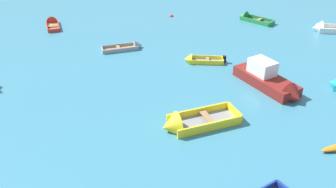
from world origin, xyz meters
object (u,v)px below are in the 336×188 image
Objects in this scene: rowboat_red_near_left at (51,23)px; rowboat_grey_back_row_center at (130,47)px; rowboat_green_near_camera at (248,18)px; mooring_buoy_trailing at (171,16)px; rowboat_yellow_back_row_right at (184,124)px; motor_launch_maroon_far_left at (270,81)px; rowboat_white_outer_right at (325,29)px; rowboat_yellow_near_right at (196,60)px.

rowboat_red_near_left is 0.99× the size of rowboat_grey_back_row_center.
rowboat_green_near_camera reaches higher than mooring_buoy_trailing.
rowboat_yellow_back_row_right is 20.67m from rowboat_green_near_camera.
motor_launch_maroon_far_left is at bearing -34.72° from rowboat_grey_back_row_center.
motor_launch_maroon_far_left reaches higher than rowboat_green_near_camera.
mooring_buoy_trailing is at bearing 162.92° from rowboat_white_outer_right.
mooring_buoy_trailing is (12.01, 2.59, -0.16)m from rowboat_red_near_left.
motor_launch_maroon_far_left reaches higher than rowboat_white_outer_right.
mooring_buoy_trailing is at bearing 99.47° from rowboat_yellow_near_right.
rowboat_yellow_back_row_right is at bearing -54.76° from rowboat_red_near_left.
rowboat_grey_back_row_center is at bearing -146.59° from rowboat_green_near_camera.
motor_launch_maroon_far_left reaches higher than rowboat_yellow_back_row_right.
rowboat_yellow_back_row_right is 20.47m from mooring_buoy_trailing.
rowboat_red_near_left reaches higher than rowboat_grey_back_row_center.
rowboat_yellow_near_right is at bearing -151.41° from rowboat_white_outer_right.
rowboat_yellow_near_right is 6.09m from rowboat_grey_back_row_center.
rowboat_yellow_near_right is at bearing -80.53° from mooring_buoy_trailing.
rowboat_green_near_camera is at bearing 4.07° from rowboat_red_near_left.
rowboat_white_outer_right is at bearing -17.08° from mooring_buoy_trailing.
rowboat_grey_back_row_center is (8.50, -6.19, -0.00)m from rowboat_red_near_left.
rowboat_yellow_near_right is 0.91× the size of rowboat_grey_back_row_center.
rowboat_red_near_left is 12.28m from mooring_buoy_trailing.
mooring_buoy_trailing is (-14.78, 4.54, -0.23)m from rowboat_white_outer_right.
rowboat_green_near_camera is 0.99× the size of rowboat_grey_back_row_center.
rowboat_red_near_left is at bearing 147.27° from rowboat_yellow_near_right.
rowboat_yellow_near_right is (-12.86, -7.01, -0.06)m from rowboat_white_outer_right.
motor_launch_maroon_far_left is (18.62, -13.20, 0.40)m from rowboat_red_near_left.
rowboat_grey_back_row_center reaches higher than rowboat_yellow_near_right.
rowboat_yellow_back_row_right is 1.35× the size of rowboat_grey_back_row_center.
rowboat_red_near_left is at bearing 144.65° from motor_launch_maroon_far_left.
rowboat_grey_back_row_center is at bearing -166.93° from rowboat_white_outer_right.
rowboat_red_near_left is at bearing 125.24° from rowboat_yellow_back_row_right.
rowboat_grey_back_row_center is (-11.55, -7.62, -0.03)m from rowboat_green_near_camera.
mooring_buoy_trailing is at bearing 12.20° from rowboat_red_near_left.
rowboat_yellow_back_row_right is 1.36× the size of rowboat_green_near_camera.
rowboat_yellow_back_row_right is at bearing -111.07° from rowboat_green_near_camera.
rowboat_green_near_camera is 13.84m from rowboat_grey_back_row_center.
rowboat_grey_back_row_center is (-10.12, 7.01, -0.41)m from motor_launch_maroon_far_left.
rowboat_green_near_camera is 1.09× the size of rowboat_yellow_near_right.
rowboat_red_near_left is 22.83m from motor_launch_maroon_far_left.
rowboat_white_outer_right reaches higher than rowboat_grey_back_row_center.
rowboat_white_outer_right is at bearing -4.16° from rowboat_red_near_left.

